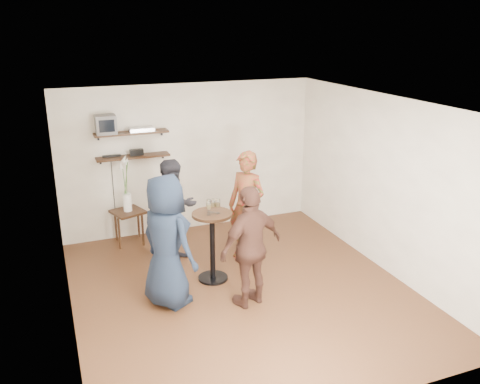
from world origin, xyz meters
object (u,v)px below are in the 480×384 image
object	(u,v)px
drinks_table	(212,237)
person_brown	(251,247)
side_table	(128,216)
crt_monitor	(106,124)
dvd_deck	(141,129)
person_navy	(167,242)
radio	(137,152)
person_dark	(175,212)
person_plaid	(246,207)

from	to	relation	value
drinks_table	person_brown	world-z (taller)	person_brown
side_table	drinks_table	distance (m)	1.97
crt_monitor	side_table	bearing A→B (deg)	-37.99
dvd_deck	person_navy	xyz separation A→B (m)	(-0.18, -2.33, -1.01)
side_table	person_brown	bearing A→B (deg)	-65.50
drinks_table	radio	bearing A→B (deg)	109.30
person_dark	person_brown	bearing A→B (deg)	-92.97
drinks_table	person_plaid	distance (m)	0.88
crt_monitor	drinks_table	xyz separation A→B (m)	(1.13, -1.91, -1.36)
drinks_table	dvd_deck	bearing A→B (deg)	106.56
person_navy	person_brown	bearing A→B (deg)	-140.78
drinks_table	person_brown	size ratio (longest dim) A/B	0.63
crt_monitor	person_brown	size ratio (longest dim) A/B	0.20
drinks_table	person_navy	size ratio (longest dim) A/B	0.58
radio	person_brown	bearing A→B (deg)	-71.24
radio	person_plaid	xyz separation A→B (m)	(1.38, -1.44, -0.65)
radio	drinks_table	xyz separation A→B (m)	(0.67, -1.91, -0.86)
person_dark	person_navy	xyz separation A→B (m)	(-0.41, -1.20, 0.07)
crt_monitor	dvd_deck	world-z (taller)	crt_monitor
side_table	person_plaid	bearing A→B (deg)	-37.92
crt_monitor	dvd_deck	size ratio (longest dim) A/B	0.80
dvd_deck	person_brown	xyz separation A→B (m)	(0.83, -2.73, -1.08)
radio	person_dark	bearing A→B (deg)	-73.69
radio	person_navy	bearing A→B (deg)	-91.98
person_navy	person_brown	distance (m)	1.09
person_plaid	radio	bearing A→B (deg)	-169.57
crt_monitor	person_navy	size ratio (longest dim) A/B	0.18
person_plaid	crt_monitor	bearing A→B (deg)	-161.41
crt_monitor	drinks_table	size ratio (longest dim) A/B	0.31
radio	person_plaid	size ratio (longest dim) A/B	0.13
person_dark	side_table	bearing A→B (deg)	97.42
crt_monitor	radio	world-z (taller)	crt_monitor
drinks_table	person_plaid	xyz separation A→B (m)	(0.72, 0.47, 0.20)
side_table	person_navy	world-z (taller)	person_navy
person_plaid	person_brown	world-z (taller)	person_plaid
person_dark	person_navy	size ratio (longest dim) A/B	0.92
person_plaid	person_brown	bearing A→B (deg)	-53.01
drinks_table	person_dark	distance (m)	0.87
crt_monitor	person_dark	world-z (taller)	crt_monitor
person_navy	person_brown	size ratio (longest dim) A/B	1.09
side_table	dvd_deck	bearing A→B (deg)	27.34
radio	drinks_table	size ratio (longest dim) A/B	0.21
person_dark	person_brown	world-z (taller)	person_dark
drinks_table	person_navy	distance (m)	0.89
person_brown	dvd_deck	bearing A→B (deg)	-90.63
crt_monitor	person_plaid	bearing A→B (deg)	-37.93
dvd_deck	person_plaid	world-z (taller)	dvd_deck
crt_monitor	person_navy	world-z (taller)	crt_monitor
crt_monitor	person_brown	bearing A→B (deg)	-63.04
side_table	person_brown	xyz separation A→B (m)	(1.16, -2.55, 0.34)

